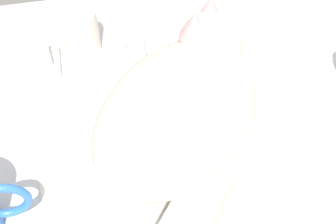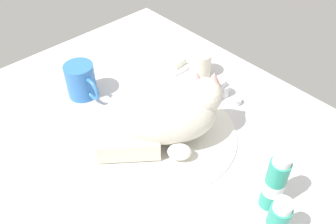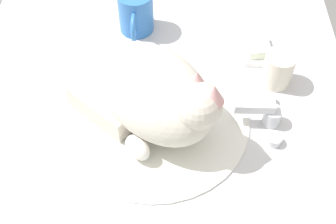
% 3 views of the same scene
% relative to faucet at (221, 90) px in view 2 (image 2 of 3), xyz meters
% --- Properties ---
extents(ground_plane, '(1.10, 0.83, 0.03)m').
position_rel_faucet_xyz_m(ground_plane, '(0.00, -0.22, -0.04)').
color(ground_plane, silver).
extents(sink_basin, '(0.38, 0.38, 0.01)m').
position_rel_faucet_xyz_m(sink_basin, '(0.00, -0.22, -0.02)').
color(sink_basin, silver).
rests_on(sink_basin, ground_plane).
extents(faucet, '(0.13, 0.10, 0.06)m').
position_rel_faucet_xyz_m(faucet, '(0.00, 0.00, 0.00)').
color(faucet, silver).
rests_on(faucet, ground_plane).
extents(cat, '(0.31, 0.33, 0.17)m').
position_rel_faucet_xyz_m(cat, '(0.01, -0.22, 0.06)').
color(cat, beige).
rests_on(cat, sink_basin).
extents(coffee_mug, '(0.13, 0.08, 0.10)m').
position_rel_faucet_xyz_m(coffee_mug, '(-0.27, -0.28, 0.02)').
color(coffee_mug, '#3372C6').
rests_on(coffee_mug, ground_plane).
extents(rinse_cup, '(0.06, 0.06, 0.08)m').
position_rel_faucet_xyz_m(rinse_cup, '(-0.11, 0.03, 0.01)').
color(rinse_cup, silver).
rests_on(rinse_cup, ground_plane).
extents(soap_dish, '(0.09, 0.06, 0.01)m').
position_rel_faucet_xyz_m(soap_dish, '(-0.20, 0.00, -0.02)').
color(soap_dish, white).
rests_on(soap_dish, ground_plane).
extents(soap_bar, '(0.07, 0.06, 0.02)m').
position_rel_faucet_xyz_m(soap_bar, '(-0.20, 0.00, -0.00)').
color(soap_bar, silver).
rests_on(soap_bar, soap_dish).
extents(toothpaste_bottle, '(0.04, 0.04, 0.15)m').
position_rel_faucet_xyz_m(toothpaste_bottle, '(0.30, -0.19, 0.05)').
color(toothpaste_bottle, teal).
rests_on(toothpaste_bottle, ground_plane).
extents(mouthwash_bottle, '(0.04, 0.04, 0.13)m').
position_rel_faucet_xyz_m(mouthwash_bottle, '(0.35, -0.26, 0.04)').
color(mouthwash_bottle, teal).
rests_on(mouthwash_bottle, ground_plane).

